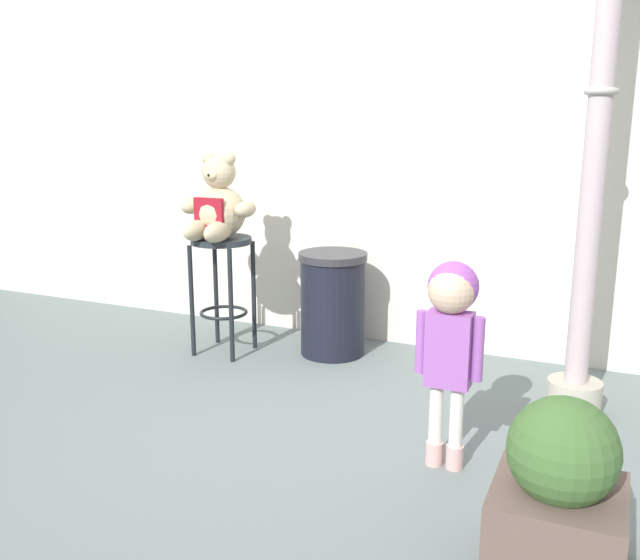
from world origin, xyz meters
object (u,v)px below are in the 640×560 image
teddy_bear (218,207)px  bar_stool_with_teddy (222,270)px  child_walking (451,321)px  planter_with_shrub (559,495)px  trash_bin (333,303)px  lamppost (592,196)px

teddy_bear → bar_stool_with_teddy: bearing=90.0°
teddy_bear → child_walking: (1.81, -0.96, -0.31)m
child_walking → planter_with_shrub: bearing=-50.0°
trash_bin → lamppost: 1.86m
trash_bin → teddy_bear: bearing=-156.8°
planter_with_shrub → teddy_bear: bearing=146.2°
trash_bin → child_walking: bearing=-48.8°
bar_stool_with_teddy → lamppost: bearing=-2.0°
bar_stool_with_teddy → planter_with_shrub: (2.37, -1.61, -0.27)m
teddy_bear → child_walking: 2.08m
child_walking → trash_bin: (-1.11, 1.26, -0.36)m
teddy_bear → lamppost: 2.33m
trash_bin → planter_with_shrub: trash_bin is taller
teddy_bear → trash_bin: bearing=23.2°
teddy_bear → planter_with_shrub: teddy_bear is taller
bar_stool_with_teddy → teddy_bear: size_ratio=1.42×
bar_stool_with_teddy → child_walking: size_ratio=0.82×
child_walking → teddy_bear: bearing=150.4°
bar_stool_with_teddy → trash_bin: bar_stool_with_teddy is taller
lamppost → planter_with_shrub: 1.78m
bar_stool_with_teddy → child_walking: child_walking is taller
child_walking → lamppost: (0.51, 0.91, 0.49)m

